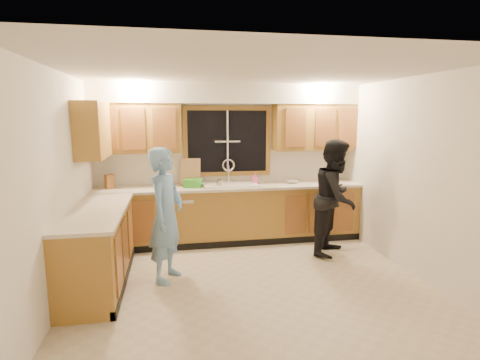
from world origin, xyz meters
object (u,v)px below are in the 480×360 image
object	(u,v)px
man	(166,215)
soap_bottle	(255,178)
stove	(89,266)
sink	(230,189)
woman	(336,197)
bowl	(292,182)
dishwasher	(177,219)
knife_block	(110,181)
dish_crate	(193,183)

from	to	relation	value
man	soap_bottle	world-z (taller)	man
stove	soap_bottle	world-z (taller)	soap_bottle
sink	woman	world-z (taller)	woman
woman	bowl	world-z (taller)	woman
sink	dishwasher	distance (m)	0.96
woman	soap_bottle	distance (m)	1.33
dishwasher	soap_bottle	distance (m)	1.41
sink	knife_block	distance (m)	1.86
bowl	dishwasher	bearing A→B (deg)	-178.85
sink	bowl	world-z (taller)	sink
sink	dishwasher	bearing A→B (deg)	-179.01
sink	knife_block	xyz separation A→B (m)	(-1.85, 0.07, 0.17)
dishwasher	knife_block	size ratio (longest dim) A/B	3.73
woman	knife_block	distance (m)	3.39
sink	bowl	bearing A→B (deg)	1.29
man	woman	distance (m)	2.47
knife_block	dish_crate	xyz separation A→B (m)	(1.25, -0.09, -0.05)
man	dish_crate	bearing A→B (deg)	6.42
dishwasher	soap_bottle	size ratio (longest dim) A/B	4.34
man	woman	size ratio (longest dim) A/B	0.98
knife_block	soap_bottle	distance (m)	2.27
dishwasher	stove	size ratio (longest dim) A/B	0.91
knife_block	dish_crate	size ratio (longest dim) A/B	0.83
man	woman	xyz separation A→B (m)	(2.42, 0.49, 0.02)
knife_block	bowl	size ratio (longest dim) A/B	1.09
dish_crate	bowl	distance (m)	1.62
sink	woman	xyz separation A→B (m)	(1.43, -0.80, -0.02)
dish_crate	man	bearing A→B (deg)	-107.26
woman	knife_block	size ratio (longest dim) A/B	7.65
dish_crate	dishwasher	bearing A→B (deg)	179.77
woman	soap_bottle	size ratio (longest dim) A/B	8.92
man	bowl	size ratio (longest dim) A/B	8.19
bowl	knife_block	bearing A→B (deg)	179.05
bowl	stove	bearing A→B (deg)	-146.80
dish_crate	bowl	bearing A→B (deg)	1.37
sink	man	world-z (taller)	man
man	knife_block	distance (m)	1.63
stove	bowl	world-z (taller)	bowl
sink	stove	distance (m)	2.60
woman	bowl	distance (m)	0.92
woman	bowl	size ratio (longest dim) A/B	8.37
soap_bottle	bowl	size ratio (longest dim) A/B	0.94
man	dish_crate	xyz separation A→B (m)	(0.40, 1.28, 0.16)
soap_bottle	man	bearing A→B (deg)	-136.40
knife_block	woman	bearing A→B (deg)	-48.95
dishwasher	woman	xyz separation A→B (m)	(2.28, -0.79, 0.43)
soap_bottle	dishwasher	bearing A→B (deg)	-177.25
stove	man	xyz separation A→B (m)	(0.81, 0.53, 0.37)
knife_block	bowl	world-z (taller)	knife_block
woman	knife_block	bearing A→B (deg)	114.97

